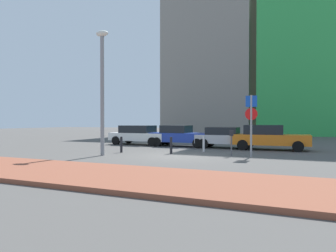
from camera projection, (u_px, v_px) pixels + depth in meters
name	position (u px, v px, depth m)	size (l,w,h in m)	color
ground_plane	(177.00, 156.00, 15.43)	(120.00, 120.00, 0.00)	#4C4947
sidewalk_brick	(102.00, 175.00, 9.52)	(40.00, 3.69, 0.14)	brown
parked_car_white	(139.00, 135.00, 22.84)	(4.66, 2.15, 1.46)	white
parked_car_blue	(180.00, 136.00, 21.41)	(4.49, 2.14, 1.48)	#1E389E
parked_car_silver	(226.00, 137.00, 19.94)	(3.93, 1.93, 1.38)	#B7BABF
parked_car_orange	(268.00, 137.00, 18.73)	(4.65, 2.06, 1.54)	orange
parking_sign_post	(251.00, 118.00, 14.89)	(0.60, 0.10, 3.06)	gray
parking_meter	(231.00, 139.00, 15.36)	(0.18, 0.14, 1.31)	#4C4C51
street_lamp	(102.00, 81.00, 15.60)	(0.70, 0.36, 6.45)	gray
traffic_bollard_near	(171.00, 145.00, 16.45)	(0.14, 0.14, 0.91)	black
traffic_bollard_mid	(204.00, 144.00, 17.51)	(0.13, 0.13, 0.92)	#B7B7BC
traffic_bollard_far	(121.00, 145.00, 17.15)	(0.14, 0.14, 0.90)	black
building_colorful_midrise	(318.00, 20.00, 40.58)	(14.20, 13.89, 30.70)	green
building_under_construction	(216.00, 58.00, 47.17)	(12.22, 15.43, 23.28)	gray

